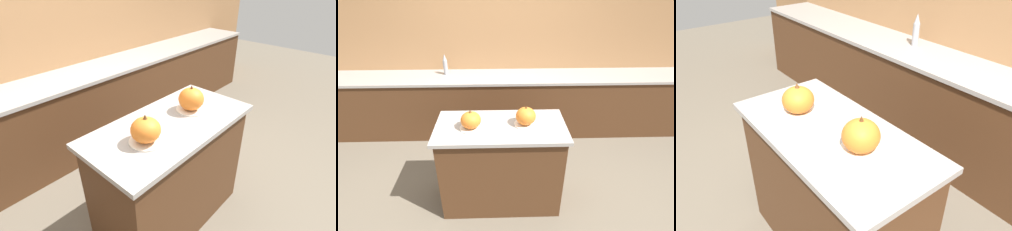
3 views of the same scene
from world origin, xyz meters
The scene contains 7 objects.
ground_plane centered at (0.00, 0.00, 0.00)m, with size 12.00×12.00×0.00m, color #665B4C.
wall_back centered at (0.00, 1.73, 1.25)m, with size 8.00×0.06×2.50m.
kitchen_island centered at (0.00, 0.00, 0.47)m, with size 1.23×0.61×0.93m.
back_counter centered at (0.00, 1.40, 0.45)m, with size 6.00×0.60×0.89m.
pumpkin_cake_left centered at (-0.27, -0.04, 1.01)m, with size 0.22×0.22×0.19m.
pumpkin_cake_right centered at (0.23, 0.01, 1.02)m, with size 0.22×0.22×0.20m.
bottle_tall centered at (-0.76, 1.50, 1.03)m, with size 0.06×0.06×0.29m.
Camera 2 is at (-0.01, -2.09, 2.21)m, focal length 28.00 mm.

